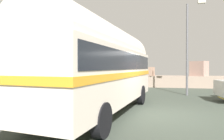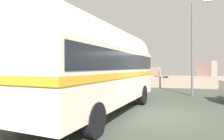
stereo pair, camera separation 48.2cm
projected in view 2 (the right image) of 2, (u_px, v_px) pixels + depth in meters
ground at (161, 116)px, 7.82m from camera, size 32.00×26.00×0.02m
breakwater at (164, 80)px, 19.19m from camera, size 31.36×2.16×2.49m
vintage_coach at (100, 64)px, 8.12m from camera, size 3.72×8.85×3.70m
lamp_post at (194, 43)px, 13.01m from camera, size 1.05×0.78×6.19m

